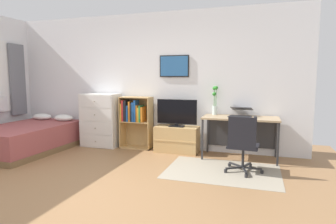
{
  "coord_description": "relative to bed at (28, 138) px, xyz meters",
  "views": [
    {
      "loc": [
        2.12,
        -2.98,
        1.41
      ],
      "look_at": [
        0.7,
        1.5,
        0.85
      ],
      "focal_mm": 30.37,
      "sensor_mm": 36.0,
      "label": 1
    }
  ],
  "objects": [
    {
      "name": "ground_plane",
      "position": [
        2.14,
        -1.38,
        -0.26
      ],
      "size": [
        7.2,
        7.2,
        0.0
      ],
      "primitive_type": "plane",
      "color": "#936B44"
    },
    {
      "name": "wall_back_with_posters",
      "position": [
        2.15,
        1.05,
        1.09
      ],
      "size": [
        6.12,
        0.09,
        2.7
      ],
      "color": "white",
      "rests_on": "ground_plane"
    },
    {
      "name": "area_rug",
      "position": [
        3.79,
        -0.11,
        -0.25
      ],
      "size": [
        1.7,
        1.2,
        0.01
      ],
      "primitive_type": "cube",
      "color": "#9E937F",
      "rests_on": "ground_plane"
    },
    {
      "name": "bed",
      "position": [
        0.0,
        0.0,
        0.0
      ],
      "size": [
        1.34,
        2.01,
        0.63
      ],
      "rotation": [
        0.0,
        0.0,
        -0.02
      ],
      "color": "brown",
      "rests_on": "ground_plane"
    },
    {
      "name": "dresser",
      "position": [
        1.17,
        0.78,
        0.29
      ],
      "size": [
        0.77,
        0.46,
        1.1
      ],
      "color": "white",
      "rests_on": "ground_plane"
    },
    {
      "name": "bookshelf",
      "position": [
        1.91,
        0.84,
        0.38
      ],
      "size": [
        0.63,
        0.3,
        1.04
      ],
      "color": "tan",
      "rests_on": "ground_plane"
    },
    {
      "name": "tv_stand",
      "position": [
        2.81,
        0.79,
        -0.01
      ],
      "size": [
        0.82,
        0.41,
        0.5
      ],
      "color": "tan",
      "rests_on": "ground_plane"
    },
    {
      "name": "television",
      "position": [
        2.81,
        0.77,
        0.49
      ],
      "size": [
        0.78,
        0.16,
        0.52
      ],
      "color": "black",
      "rests_on": "tv_stand"
    },
    {
      "name": "desk",
      "position": [
        3.99,
        0.77,
        0.35
      ],
      "size": [
        1.29,
        0.6,
        0.74
      ],
      "color": "tan",
      "rests_on": "ground_plane"
    },
    {
      "name": "office_chair",
      "position": [
        4.08,
        -0.11,
        0.2
      ],
      "size": [
        0.57,
        0.58,
        0.86
      ],
      "rotation": [
        0.0,
        0.0,
        -0.07
      ],
      "color": "#232326",
      "rests_on": "ground_plane"
    },
    {
      "name": "laptop",
      "position": [
        3.98,
        0.8,
        0.55
      ],
      "size": [
        0.42,
        0.45,
        0.17
      ],
      "rotation": [
        0.0,
        0.0,
        -0.13
      ],
      "color": "#333338",
      "rests_on": "desk"
    },
    {
      "name": "computer_mouse",
      "position": [
        4.24,
        0.65,
        0.5
      ],
      "size": [
        0.06,
        0.1,
        0.03
      ],
      "primitive_type": "ellipsoid",
      "color": "#262628",
      "rests_on": "desk"
    },
    {
      "name": "bamboo_vase",
      "position": [
        3.51,
        0.91,
        0.73
      ],
      "size": [
        0.11,
        0.11,
        0.53
      ],
      "color": "silver",
      "rests_on": "desk"
    }
  ]
}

